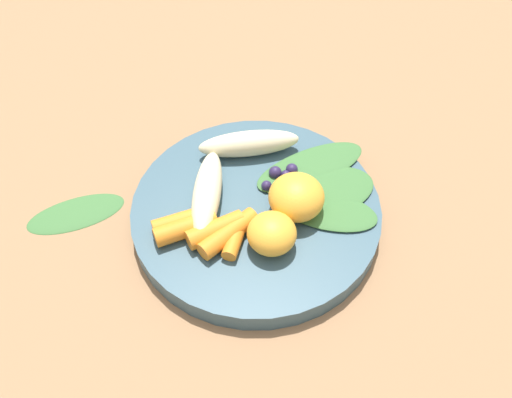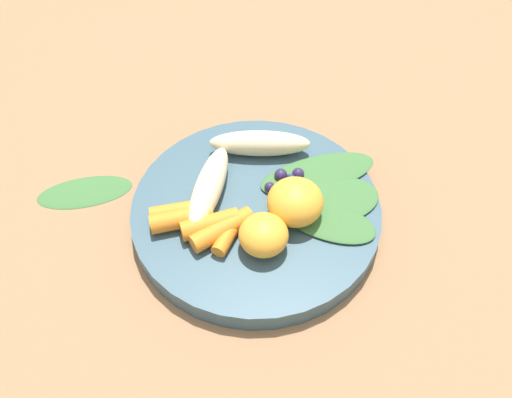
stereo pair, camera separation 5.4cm
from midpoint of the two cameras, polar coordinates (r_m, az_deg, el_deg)
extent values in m
plane|color=#99704C|center=(0.57, 2.73, -2.26)|extent=(2.40, 2.40, 0.00)
cylinder|color=#385666|center=(0.56, 2.77, -1.56)|extent=(0.26, 0.26, 0.02)
ellipsoid|color=beige|center=(0.55, -2.19, 1.11)|extent=(0.11, 0.05, 0.03)
ellipsoid|color=beige|center=(0.59, 2.73, 5.76)|extent=(0.03, 0.11, 0.03)
ellipsoid|color=#F4A833|center=(0.53, 7.09, -0.48)|extent=(0.06, 0.06, 0.04)
ellipsoid|color=#F4A833|center=(0.51, 3.87, -4.00)|extent=(0.05, 0.05, 0.04)
cylinder|color=orange|center=(0.53, -5.54, -1.54)|extent=(0.03, 0.05, 0.02)
cylinder|color=orange|center=(0.53, -4.97, -2.30)|extent=(0.04, 0.06, 0.02)
cylinder|color=orange|center=(0.52, -1.92, -2.89)|extent=(0.04, 0.06, 0.02)
cylinder|color=orange|center=(0.52, -0.63, -3.43)|extent=(0.05, 0.06, 0.02)
cylinder|color=orange|center=(0.52, 0.02, -3.98)|extent=(0.05, 0.03, 0.01)
sphere|color=#2D234C|center=(0.56, 4.23, 1.09)|extent=(0.01, 0.01, 0.01)
sphere|color=#2D234C|center=(0.55, 5.95, -0.03)|extent=(0.01, 0.01, 0.01)
sphere|color=#2D234C|center=(0.56, 6.32, 1.09)|extent=(0.01, 0.01, 0.01)
sphere|color=#2D234C|center=(0.56, 7.32, 0.65)|extent=(0.01, 0.01, 0.01)
sphere|color=#2D234C|center=(0.57, 6.44, 1.98)|extent=(0.01, 0.01, 0.01)
sphere|color=#2D234C|center=(0.54, 5.39, 0.47)|extent=(0.01, 0.01, 0.01)
sphere|color=#2D234C|center=(0.56, 7.44, 0.90)|extent=(0.01, 0.01, 0.01)
sphere|color=#2D234C|center=(0.55, 6.50, -0.54)|extent=(0.01, 0.01, 0.01)
sphere|color=#2D234C|center=(0.57, 7.18, 2.50)|extent=(0.01, 0.01, 0.01)
sphere|color=#2D234C|center=(0.57, 5.37, 2.37)|extent=(0.01, 0.01, 0.01)
cylinder|color=white|center=(0.57, 9.08, 1.06)|extent=(0.04, 0.04, 0.00)
ellipsoid|color=#3D7038|center=(0.54, 10.18, -2.25)|extent=(0.08, 0.11, 0.00)
ellipsoid|color=#3D7038|center=(0.56, 10.32, -0.32)|extent=(0.09, 0.12, 0.00)
ellipsoid|color=#3D7038|center=(0.58, 9.25, 2.54)|extent=(0.09, 0.14, 0.00)
ellipsoid|color=#3D7038|center=(0.61, -15.30, 0.68)|extent=(0.07, 0.11, 0.01)
camera|label=1|loc=(0.03, -87.13, 3.48)|focal=37.84mm
camera|label=2|loc=(0.03, 92.87, -3.48)|focal=37.84mm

